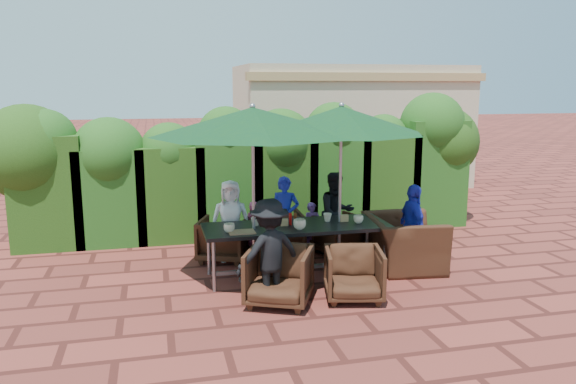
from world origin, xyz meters
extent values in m
plane|color=maroon|center=(0.00, 0.00, 0.00)|extent=(80.00, 80.00, 0.00)
cube|color=black|center=(0.16, -0.17, 0.72)|extent=(2.62, 0.90, 0.05)
cube|color=gray|center=(0.16, -0.17, 0.12)|extent=(2.42, 0.05, 0.05)
cylinder|color=gray|center=(-1.05, -0.52, 0.35)|extent=(0.05, 0.05, 0.70)
cylinder|color=gray|center=(-1.05, 0.18, 0.35)|extent=(0.05, 0.05, 0.70)
cylinder|color=gray|center=(1.37, -0.52, 0.35)|extent=(0.05, 0.05, 0.70)
cylinder|color=gray|center=(1.37, 0.18, 0.35)|extent=(0.05, 0.05, 0.70)
cylinder|color=gray|center=(-0.46, -0.22, 0.01)|extent=(0.44, 0.44, 0.03)
cylinder|color=gray|center=(-0.46, -0.22, 1.20)|extent=(0.04, 0.04, 2.40)
cone|color=#0B321A|center=(-0.46, -0.22, 2.22)|extent=(2.77, 2.77, 0.38)
sphere|color=gray|center=(-0.46, -0.22, 2.42)|extent=(0.08, 0.08, 0.08)
cylinder|color=gray|center=(0.82, -0.12, 0.01)|extent=(0.44, 0.44, 0.03)
cylinder|color=gray|center=(0.82, -0.12, 1.20)|extent=(0.04, 0.04, 2.40)
cone|color=#0B321A|center=(0.82, -0.12, 2.22)|extent=(2.38, 2.38, 0.38)
sphere|color=gray|center=(0.82, -0.12, 2.42)|extent=(0.08, 0.08, 0.08)
imported|color=black|center=(-0.77, 0.82, 0.37)|extent=(0.91, 0.88, 0.74)
imported|color=black|center=(0.09, 0.79, 0.40)|extent=(0.82, 0.77, 0.80)
imported|color=black|center=(1.10, 0.70, 0.35)|extent=(0.85, 0.82, 0.71)
imported|color=black|center=(-0.31, -1.13, 0.40)|extent=(1.00, 0.98, 0.79)
imported|color=black|center=(0.65, -1.21, 0.37)|extent=(0.84, 0.81, 0.73)
imported|color=black|center=(1.81, -0.18, 0.52)|extent=(0.90, 1.26, 1.03)
imported|color=white|center=(-0.65, 0.81, 0.63)|extent=(0.66, 0.45, 1.26)
imported|color=#2029B1|center=(0.23, 0.85, 0.64)|extent=(0.56, 0.51, 1.28)
imported|color=black|center=(1.07, 0.77, 0.66)|extent=(0.72, 0.54, 1.33)
imported|color=black|center=(-0.43, -1.11, 0.67)|extent=(0.94, 0.63, 1.34)
imported|color=#2029B1|center=(1.92, -0.24, 0.64)|extent=(0.39, 0.76, 1.27)
imported|color=#E95297|center=(-0.24, 0.95, 0.44)|extent=(0.34, 0.29, 0.88)
imported|color=#7E489C|center=(0.71, 0.92, 0.41)|extent=(0.31, 0.26, 0.82)
imported|color=green|center=(1.54, 4.17, 0.85)|extent=(1.62, 0.67, 1.70)
imported|color=#E95297|center=(2.46, 4.49, 0.94)|extent=(0.90, 0.55, 1.87)
imported|color=#9C9BA4|center=(3.67, 4.39, 0.85)|extent=(1.19, 0.87, 1.69)
imported|color=beige|center=(-0.82, -0.35, 0.81)|extent=(0.15, 0.15, 0.12)
imported|color=beige|center=(-0.41, -0.07, 0.81)|extent=(0.13, 0.13, 0.12)
imported|color=beige|center=(0.14, -0.41, 0.82)|extent=(0.18, 0.18, 0.14)
imported|color=beige|center=(0.65, -0.07, 0.81)|extent=(0.13, 0.13, 0.12)
imported|color=beige|center=(1.05, -0.27, 0.81)|extent=(0.14, 0.14, 0.11)
cylinder|color=#B20C0A|center=(0.08, -0.14, 0.83)|extent=(0.04, 0.04, 0.17)
cylinder|color=#4C230C|center=(0.15, -0.15, 0.83)|extent=(0.04, 0.04, 0.17)
cube|color=#A57450|center=(-0.66, -0.41, 0.76)|extent=(0.35, 0.25, 0.02)
cube|color=tan|center=(-0.02, -0.17, 0.80)|extent=(0.12, 0.06, 0.10)
cube|color=tan|center=(0.88, -0.13, 0.80)|extent=(0.12, 0.06, 0.10)
cube|color=#1C3E10|center=(-3.50, 2.30, 0.95)|extent=(1.15, 0.95, 1.90)
sphere|color=#1C3E10|center=(-3.50, 2.30, 1.80)|extent=(1.05, 1.05, 1.05)
cube|color=#1C3E10|center=(-2.50, 2.30, 0.83)|extent=(1.15, 0.95, 1.65)
sphere|color=#1C3E10|center=(-2.50, 2.30, 1.55)|extent=(1.24, 1.24, 1.24)
cube|color=#1C3E10|center=(-1.50, 2.30, 0.83)|extent=(1.15, 0.95, 1.66)
sphere|color=#1C3E10|center=(-1.50, 2.30, 1.56)|extent=(1.01, 1.01, 1.01)
cube|color=#1C3E10|center=(-0.50, 2.30, 0.96)|extent=(1.15, 0.95, 1.93)
sphere|color=#1C3E10|center=(-0.50, 2.30, 1.83)|extent=(1.02, 1.02, 1.02)
cube|color=#1C3E10|center=(0.50, 2.30, 0.89)|extent=(1.15, 0.95, 1.77)
sphere|color=#1C3E10|center=(0.50, 2.30, 1.67)|extent=(1.23, 1.23, 1.23)
cube|color=#1C3E10|center=(1.50, 2.30, 0.98)|extent=(1.15, 0.95, 1.96)
sphere|color=#1C3E10|center=(1.50, 2.30, 1.86)|extent=(1.07, 1.07, 1.07)
cube|color=#1C3E10|center=(2.50, 2.30, 0.90)|extent=(1.15, 0.95, 1.79)
sphere|color=#1C3E10|center=(2.50, 2.30, 1.69)|extent=(0.94, 0.94, 0.94)
cube|color=#1C3E10|center=(3.50, 2.30, 1.02)|extent=(1.15, 0.95, 2.04)
sphere|color=#1C3E10|center=(3.50, 2.30, 1.94)|extent=(1.25, 1.25, 1.25)
sphere|color=#1C3E10|center=(-3.80, 2.40, 1.60)|extent=(1.60, 1.60, 1.60)
sphere|color=#1C3E10|center=(3.80, 2.40, 1.60)|extent=(1.40, 1.40, 1.40)
cube|color=#C5B192|center=(3.50, 7.00, 1.60)|extent=(6.00, 3.00, 3.20)
cube|color=tan|center=(3.50, 5.55, 2.90)|extent=(6.20, 0.25, 0.20)
camera|label=1|loc=(-1.76, -7.63, 2.70)|focal=35.00mm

